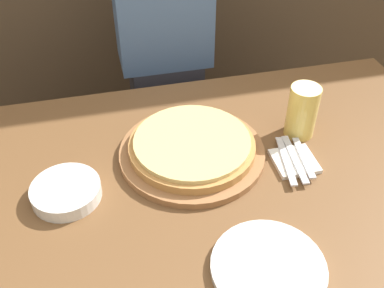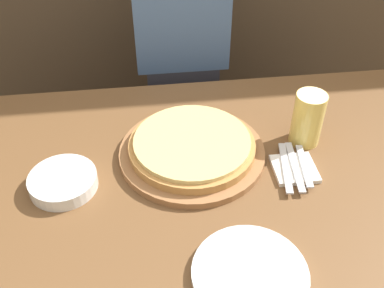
% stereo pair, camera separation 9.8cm
% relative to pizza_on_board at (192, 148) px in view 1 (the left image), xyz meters
% --- Properties ---
extents(dining_table, '(1.55, 0.91, 0.73)m').
position_rel_pizza_on_board_xyz_m(dining_table, '(-0.02, -0.10, -0.39)').
color(dining_table, brown).
rests_on(dining_table, ground_plane).
extents(pizza_on_board, '(0.39, 0.39, 0.06)m').
position_rel_pizza_on_board_xyz_m(pizza_on_board, '(0.00, 0.00, 0.00)').
color(pizza_on_board, '#99663D').
rests_on(pizza_on_board, dining_table).
extents(beer_glass, '(0.08, 0.08, 0.15)m').
position_rel_pizza_on_board_xyz_m(beer_glass, '(0.32, 0.02, 0.06)').
color(beer_glass, '#E5C65B').
rests_on(beer_glass, dining_table).
extents(dinner_plate, '(0.24, 0.24, 0.02)m').
position_rel_pizza_on_board_xyz_m(dinner_plate, '(0.07, -0.39, -0.02)').
color(dinner_plate, silver).
rests_on(dinner_plate, dining_table).
extents(side_bowl, '(0.17, 0.17, 0.04)m').
position_rel_pizza_on_board_xyz_m(side_bowl, '(-0.33, -0.08, -0.01)').
color(side_bowl, silver).
rests_on(side_bowl, dining_table).
extents(napkin_stack, '(0.11, 0.11, 0.01)m').
position_rel_pizza_on_board_xyz_m(napkin_stack, '(0.26, -0.09, -0.02)').
color(napkin_stack, white).
rests_on(napkin_stack, dining_table).
extents(fork, '(0.05, 0.19, 0.00)m').
position_rel_pizza_on_board_xyz_m(fork, '(0.23, -0.09, -0.01)').
color(fork, silver).
rests_on(fork, napkin_stack).
extents(dinner_knife, '(0.04, 0.19, 0.00)m').
position_rel_pizza_on_board_xyz_m(dinner_knife, '(0.26, -0.09, -0.01)').
color(dinner_knife, silver).
rests_on(dinner_knife, napkin_stack).
extents(spoon, '(0.04, 0.16, 0.00)m').
position_rel_pizza_on_board_xyz_m(spoon, '(0.28, -0.09, -0.01)').
color(spoon, silver).
rests_on(spoon, napkin_stack).
extents(diner_person, '(0.32, 0.21, 1.34)m').
position_rel_pizza_on_board_xyz_m(diner_person, '(0.03, 0.56, -0.08)').
color(diner_person, '#33333D').
rests_on(diner_person, ground_plane).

